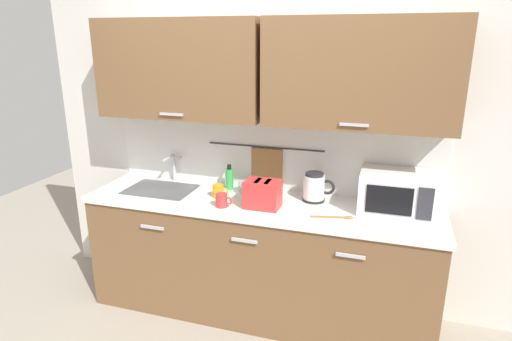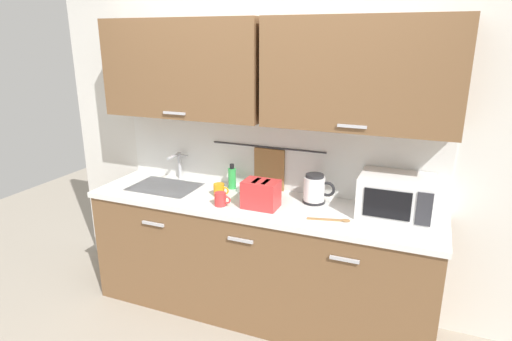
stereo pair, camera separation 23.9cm
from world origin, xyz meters
TOP-DOWN VIEW (x-y plane):
  - ground at (0.00, 0.00)m, footprint 8.00×8.00m
  - counter_unit at (-0.01, 0.30)m, footprint 2.53×0.64m
  - back_wall_assembly at (-0.00, 0.53)m, footprint 3.70×0.41m
  - sink_faucet at (-0.80, 0.53)m, footprint 0.09×0.17m
  - microwave at (0.92, 0.41)m, footprint 0.46×0.35m
  - electric_kettle at (0.38, 0.44)m, footprint 0.23×0.16m
  - dish_soap_bottle at (-0.29, 0.49)m, footprint 0.06×0.06m
  - mug_near_sink at (-0.21, 0.13)m, footprint 0.12×0.08m
  - mixing_bowl at (-0.10, 0.46)m, footprint 0.21×0.21m
  - toaster at (0.06, 0.21)m, footprint 0.26×0.17m
  - mug_by_kettle at (-0.31, 0.30)m, footprint 0.12×0.08m
  - wooden_spoon at (0.57, 0.17)m, footprint 0.27×0.09m

SIDE VIEW (x-z plane):
  - ground at x=0.00m, z-range 0.00..0.00m
  - counter_unit at x=-0.01m, z-range 0.01..0.91m
  - wooden_spoon at x=0.57m, z-range 0.90..0.91m
  - mixing_bowl at x=-0.10m, z-range 0.91..0.98m
  - mug_near_sink at x=-0.21m, z-range 0.90..1.00m
  - mug_by_kettle at x=-0.31m, z-range 0.90..1.00m
  - dish_soap_bottle at x=-0.29m, z-range 0.89..1.08m
  - toaster at x=0.06m, z-range 0.90..1.09m
  - electric_kettle at x=0.38m, z-range 0.90..1.11m
  - microwave at x=0.92m, z-range 0.90..1.17m
  - sink_faucet at x=-0.80m, z-range 0.93..1.15m
  - back_wall_assembly at x=0.00m, z-range 0.27..2.77m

